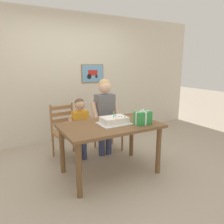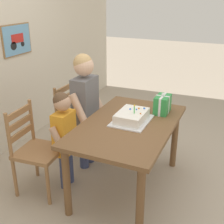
{
  "view_description": "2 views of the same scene",
  "coord_description": "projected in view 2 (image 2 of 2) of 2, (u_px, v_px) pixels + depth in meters",
  "views": [
    {
      "loc": [
        -1.38,
        -2.54,
        1.6
      ],
      "look_at": [
        0.07,
        0.07,
        0.91
      ],
      "focal_mm": 33.98,
      "sensor_mm": 36.0,
      "label": 1
    },
    {
      "loc": [
        -2.46,
        -0.92,
        1.96
      ],
      "look_at": [
        -0.03,
        0.16,
        0.86
      ],
      "focal_mm": 47.28,
      "sensor_mm": 36.0,
      "label": 2
    }
  ],
  "objects": [
    {
      "name": "chair_left",
      "position": [
        36.0,
        150.0,
        2.98
      ],
      "size": [
        0.45,
        0.45,
        0.92
      ],
      "color": "#996B42",
      "rests_on": "ground"
    },
    {
      "name": "gift_box_red_large",
      "position": [
        162.0,
        104.0,
        3.1
      ],
      "size": [
        0.24,
        0.14,
        0.22
      ],
      "color": "#2D8E42",
      "rests_on": "dining_table"
    },
    {
      "name": "child_younger",
      "position": [
        64.0,
        131.0,
        2.97
      ],
      "size": [
        0.38,
        0.22,
        1.05
      ],
      "color": "#38426B",
      "rests_on": "ground"
    },
    {
      "name": "child_older",
      "position": [
        85.0,
        101.0,
        3.28
      ],
      "size": [
        0.48,
        0.27,
        1.34
      ],
      "color": "#38426B",
      "rests_on": "ground"
    },
    {
      "name": "ground_plane",
      "position": [
        127.0,
        186.0,
        3.17
      ],
      "size": [
        20.0,
        20.0,
        0.0
      ],
      "primitive_type": "plane",
      "color": "tan"
    },
    {
      "name": "chair_right",
      "position": [
        76.0,
        120.0,
        3.65
      ],
      "size": [
        0.42,
        0.42,
        0.92
      ],
      "color": "#996B42",
      "rests_on": "ground"
    },
    {
      "name": "dining_table",
      "position": [
        128.0,
        133.0,
        2.93
      ],
      "size": [
        1.39,
        0.86,
        0.75
      ],
      "color": "brown",
      "rests_on": "ground"
    },
    {
      "name": "birthday_cake",
      "position": [
        132.0,
        117.0,
        2.91
      ],
      "size": [
        0.44,
        0.34,
        0.19
      ],
      "color": "silver",
      "rests_on": "dining_table"
    }
  ]
}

